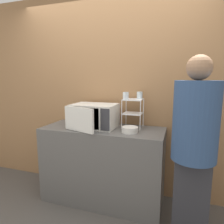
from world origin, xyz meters
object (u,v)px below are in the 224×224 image
at_px(glass_front_left, 126,96).
at_px(glass_back_right, 140,95).
at_px(dish_rack, 133,107).
at_px(bowl, 130,130).
at_px(person, 194,141).
at_px(microwave, 94,116).

height_order(glass_front_left, glass_back_right, same).
bearing_deg(dish_rack, bowl, -84.92).
relative_size(glass_back_right, person, 0.05).
xyz_separation_m(glass_front_left, bowl, (0.09, -0.17, -0.36)).
distance_m(microwave, bowl, 0.50).
bearing_deg(dish_rack, microwave, -163.86).
height_order(microwave, glass_back_right, glass_back_right).
distance_m(dish_rack, glass_back_right, 0.17).
distance_m(microwave, glass_back_right, 0.61).
bearing_deg(glass_back_right, person, -39.36).
height_order(glass_back_right, bowl, glass_back_right).
bearing_deg(glass_back_right, microwave, -159.14).
xyz_separation_m(glass_back_right, person, (0.60, -0.49, -0.36)).
xyz_separation_m(dish_rack, bowl, (0.02, -0.23, -0.22)).
bearing_deg(glass_front_left, bowl, -61.43).
xyz_separation_m(microwave, glass_front_left, (0.38, 0.07, 0.25)).
xyz_separation_m(dish_rack, person, (0.67, -0.43, -0.22)).
bearing_deg(person, microwave, 165.26).
distance_m(glass_front_left, person, 0.90).
distance_m(bowl, person, 0.67).
distance_m(glass_back_right, person, 0.86).
bearing_deg(microwave, glass_back_right, 20.86).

